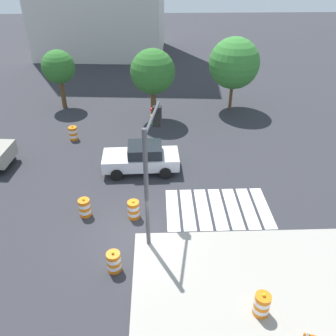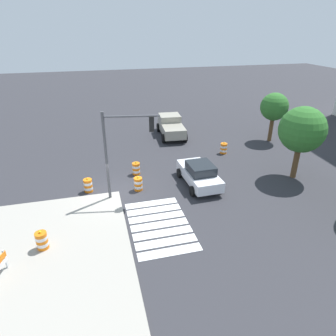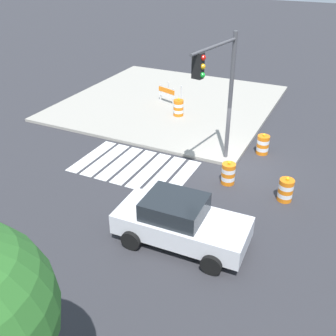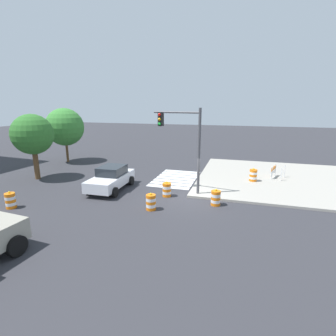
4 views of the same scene
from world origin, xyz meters
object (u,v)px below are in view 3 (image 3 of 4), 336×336
traffic_barrel_on_sidewalk (178,108)px  traffic_light_pole (219,82)px  construction_barricade (168,93)px  sports_car (180,221)px  traffic_barrel_median_near (286,190)px  traffic_barrel_crosswalk_end (228,174)px  traffic_barrel_near_corner (263,145)px

traffic_barrel_on_sidewalk → traffic_light_pole: size_ratio=0.19×
traffic_barrel_on_sidewalk → traffic_light_pole: (-3.78, 4.68, 3.31)m
traffic_barrel_on_sidewalk → construction_barricade: traffic_barrel_on_sidewalk is taller
sports_car → traffic_barrel_median_near: size_ratio=4.26×
construction_barricade → traffic_light_pole: (-5.23, 6.40, 3.19)m
traffic_barrel_on_sidewalk → traffic_light_pole: traffic_light_pole is taller
traffic_barrel_median_near → traffic_light_pole: bearing=-17.5°
traffic_barrel_crosswalk_end → traffic_light_pole: bearing=-40.9°
traffic_barrel_crosswalk_end → construction_barricade: construction_barricade is taller
traffic_barrel_near_corner → traffic_barrel_median_near: 3.86m
traffic_barrel_near_corner → traffic_barrel_on_sidewalk: (5.32, -2.24, 0.15)m
traffic_light_pole → construction_barricade: bearing=-50.7°
sports_car → traffic_barrel_near_corner: 7.46m
traffic_barrel_median_near → construction_barricade: bearing=-41.2°
traffic_barrel_near_corner → sports_car: bearing=83.0°
traffic_barrel_crosswalk_end → traffic_light_pole: (0.91, -0.79, 3.46)m
traffic_barrel_crosswalk_end → construction_barricade: (6.14, -7.19, 0.27)m
traffic_barrel_median_near → construction_barricade: size_ratio=0.72×
sports_car → traffic_barrel_median_near: bearing=-123.8°
sports_car → construction_barricade: sports_car is taller
traffic_barrel_median_near → traffic_light_pole: (3.26, -1.03, 3.46)m
traffic_barrel_crosswalk_end → construction_barricade: size_ratio=0.72×
traffic_light_pole → traffic_barrel_near_corner: bearing=-122.3°
sports_car → traffic_barrel_crosswalk_end: bearing=-93.9°
traffic_barrel_on_sidewalk → construction_barricade: bearing=-49.9°
traffic_barrel_near_corner → traffic_barrel_median_near: same height
sports_car → traffic_barrel_crosswalk_end: 4.20m
traffic_barrel_crosswalk_end → traffic_barrel_median_near: size_ratio=1.00×
traffic_barrel_near_corner → construction_barricade: construction_barricade is taller
traffic_barrel_median_near → traffic_barrel_near_corner: bearing=-63.5°
sports_car → traffic_barrel_on_sidewalk: 10.60m
sports_car → traffic_light_pole: 5.88m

